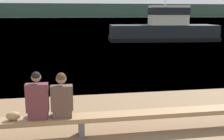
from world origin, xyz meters
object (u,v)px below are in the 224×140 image
(bench_main, at_px, (81,119))
(shopping_bag, at_px, (13,116))
(person_left, at_px, (37,99))
(tugboat_red, at_px, (164,30))
(person_right, at_px, (62,98))

(bench_main, height_order, shopping_bag, shopping_bag)
(person_left, xyz_separation_m, tugboat_red, (9.87, 19.85, 0.16))
(person_right, height_order, tugboat_red, tugboat_red)
(person_left, relative_size, tugboat_red, 0.10)
(bench_main, distance_m, person_left, 1.01)
(person_left, distance_m, shopping_bag, 0.60)
(bench_main, xyz_separation_m, shopping_bag, (-1.37, -0.01, 0.17))
(shopping_bag, relative_size, tugboat_red, 0.03)
(person_right, xyz_separation_m, shopping_bag, (-0.99, -0.01, -0.32))
(tugboat_red, bearing_deg, person_left, 158.43)
(person_right, relative_size, shopping_bag, 3.37)
(person_left, relative_size, person_right, 1.04)
(person_left, bearing_deg, tugboat_red, 63.55)
(bench_main, relative_size, person_left, 8.70)
(bench_main, relative_size, tugboat_red, 0.84)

